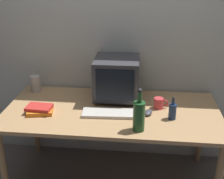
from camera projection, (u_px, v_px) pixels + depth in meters
The scene contains 11 objects.
ground_plane at pixel (112, 179), 2.75m from camera, with size 6.00×6.00×0.00m, color #56514C.
back_wall at pixel (118, 33), 2.71m from camera, with size 4.00×0.08×2.50m, color beige.
desk at pixel (112, 117), 2.50m from camera, with size 1.77×0.86×0.72m.
crt_monitor at pixel (117, 78), 2.60m from camera, with size 0.38×0.39×0.37m.
keyboard at pixel (109, 113), 2.38m from camera, with size 0.42×0.15×0.02m, color beige.
computer_mouse at pixel (148, 113), 2.38m from camera, with size 0.06×0.10×0.04m, color #3F3F47.
bottle_tall at pixel (139, 115), 2.12m from camera, with size 0.09×0.09×0.33m.
bottle_short at pixel (172, 111), 2.30m from camera, with size 0.06×0.06×0.19m.
book_stack at pixel (40, 110), 2.41m from camera, with size 0.23×0.19×0.06m.
mug at pixel (159, 103), 2.48m from camera, with size 0.12×0.08×0.09m.
metal_canister at pixel (35, 84), 2.80m from camera, with size 0.09×0.09×0.15m, color #B7B2A8.
Camera 1 is at (0.23, -2.20, 1.84)m, focal length 47.95 mm.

